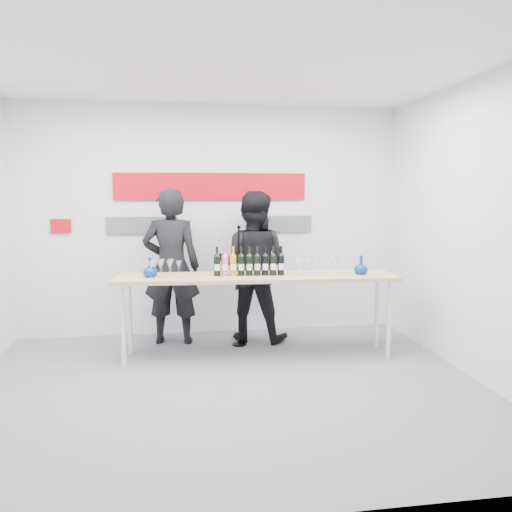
% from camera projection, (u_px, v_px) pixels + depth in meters
% --- Properties ---
extents(ground, '(5.00, 5.00, 0.00)m').
position_uv_depth(ground, '(226.00, 387.00, 4.81)').
color(ground, slate).
rests_on(ground, ground).
extents(back_wall, '(5.00, 0.04, 3.00)m').
position_uv_depth(back_wall, '(212.00, 221.00, 6.59)').
color(back_wall, silver).
rests_on(back_wall, ground).
extents(signage, '(3.38, 0.02, 0.79)m').
position_uv_depth(signage, '(207.00, 198.00, 6.51)').
color(signage, red).
rests_on(signage, back_wall).
extents(tasting_table, '(3.18, 0.85, 0.94)m').
position_uv_depth(tasting_table, '(257.00, 282.00, 5.63)').
color(tasting_table, tan).
rests_on(tasting_table, ground).
extents(wine_bottles, '(0.80, 0.13, 0.33)m').
position_uv_depth(wine_bottles, '(249.00, 261.00, 5.59)').
color(wine_bottles, black).
rests_on(wine_bottles, tasting_table).
extents(decanter_left, '(0.16, 0.16, 0.21)m').
position_uv_depth(decanter_left, '(150.00, 267.00, 5.50)').
color(decanter_left, navy).
rests_on(decanter_left, tasting_table).
extents(decanter_right, '(0.16, 0.16, 0.21)m').
position_uv_depth(decanter_right, '(361.00, 265.00, 5.69)').
color(decanter_right, navy).
rests_on(decanter_right, tasting_table).
extents(glasses_left, '(0.36, 0.24, 0.18)m').
position_uv_depth(glasses_left, '(164.00, 269.00, 5.51)').
color(glasses_left, silver).
rests_on(glasses_left, tasting_table).
extents(glasses_right, '(0.57, 0.26, 0.18)m').
position_uv_depth(glasses_right, '(320.00, 266.00, 5.67)').
color(glasses_right, silver).
rests_on(glasses_right, tasting_table).
extents(presenter_left, '(0.75, 0.54, 1.93)m').
position_uv_depth(presenter_left, '(171.00, 266.00, 6.15)').
color(presenter_left, black).
rests_on(presenter_left, ground).
extents(presenter_right, '(1.12, 1.00, 1.89)m').
position_uv_depth(presenter_right, '(253.00, 266.00, 6.30)').
color(presenter_right, black).
rests_on(presenter_right, ground).
extents(mic_stand, '(0.17, 0.17, 1.48)m').
position_uv_depth(mic_stand, '(239.00, 309.00, 6.10)').
color(mic_stand, black).
rests_on(mic_stand, ground).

